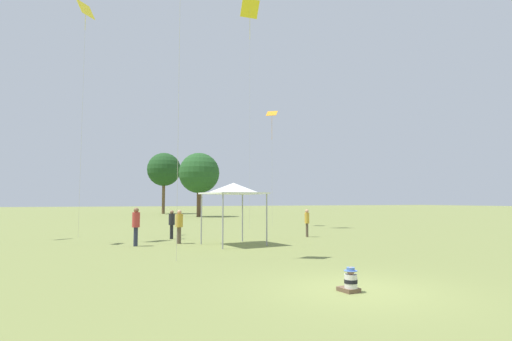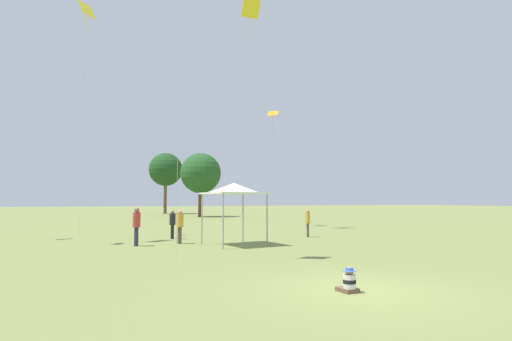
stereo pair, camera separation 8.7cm
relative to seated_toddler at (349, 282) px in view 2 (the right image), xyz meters
The scene contains 12 objects.
ground_plane 0.43m from the seated_toddler, 14.96° to the left, with size 300.00×300.00×0.00m, color olive.
seated_toddler is the anchor object (origin of this frame).
person_standing_0 12.51m from the seated_toddler, 97.76° to the left, with size 0.50×0.50×1.72m.
person_standing_2 15.08m from the seated_toddler, 96.09° to the left, with size 0.39×0.39×1.64m.
person_standing_3 12.64m from the seated_toddler, 107.81° to the left, with size 0.47×0.47×1.86m.
person_standing_4 14.63m from the seated_toddler, 64.63° to the left, with size 0.36×0.36×1.67m.
canopy_tent 11.03m from the seated_toddler, 86.32° to the left, with size 3.07×3.07×3.08m.
kite_3 26.28m from the seated_toddler, 69.93° to the left, with size 1.18×1.14×10.09m.
kite_4 27.30m from the seated_toddler, 75.29° to the left, with size 1.47×0.84×18.25m.
kite_5 23.77m from the seated_toddler, 109.75° to the left, with size 1.16×1.20×14.75m.
distant_tree_0 60.07m from the seated_toddler, 85.18° to the left, with size 5.57×5.57×10.21m.
distant_tree_1 46.30m from the seated_toddler, 80.56° to the left, with size 5.55×5.55×8.76m.
Camera 2 is at (-6.06, -8.33, 2.20)m, focal length 28.00 mm.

